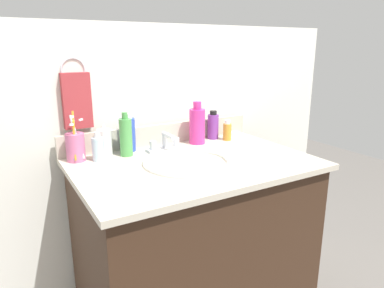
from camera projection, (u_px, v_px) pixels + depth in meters
vanity_cabinet at (194, 252)px, 1.47m from camera, size 0.87×0.56×0.75m
countertop at (194, 164)px, 1.37m from camera, size 0.91×0.61×0.02m
backsplash at (161, 134)px, 1.60m from camera, size 0.91×0.02×0.09m
back_wall at (157, 165)px, 1.70m from camera, size 2.01×0.04×1.30m
towel_ring at (73, 70)px, 1.38m from camera, size 0.10×0.01×0.10m
hand_towel at (77, 101)px, 1.40m from camera, size 0.11×0.04×0.22m
sink_basin at (188, 170)px, 1.35m from camera, size 0.34×0.34×0.11m
faucet at (165, 144)px, 1.50m from camera, size 0.16×0.10×0.08m
bottle_cream_purple at (213, 126)px, 1.68m from camera, size 0.05×0.05×0.14m
bottle_shampoo_blue at (128, 134)px, 1.48m from camera, size 0.06×0.06×0.16m
bottle_soap_pink at (197, 125)px, 1.60m from camera, size 0.07×0.07×0.19m
bottle_toner_green at (126, 137)px, 1.41m from camera, size 0.05×0.05×0.18m
bottle_lotion_white at (105, 141)px, 1.43m from camera, size 0.06×0.06×0.13m
bottle_gel_clear at (98, 148)px, 1.36m from camera, size 0.05×0.05×0.11m
bottle_oil_amber at (227, 131)px, 1.66m from camera, size 0.04×0.04×0.10m
cup_pink at (75, 146)px, 1.35m from camera, size 0.07×0.10×0.19m
soap_bar at (232, 134)px, 1.73m from camera, size 0.06×0.04×0.02m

